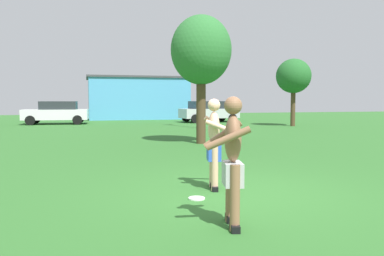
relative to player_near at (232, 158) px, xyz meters
name	(u,v)px	position (x,y,z in m)	size (l,w,h in m)	color
ground_plane	(234,193)	(0.72, 1.75, -0.93)	(80.00, 80.00, 0.00)	#2D6628
player_near	(232,158)	(0.00, 0.00, 0.00)	(0.65, 0.79, 1.74)	black
player_in_blue	(214,141)	(0.47, 2.16, -0.02)	(0.66, 0.73, 1.71)	black
frisbee	(197,198)	(-0.07, 1.49, -0.92)	(0.28, 0.28, 0.03)	white
car_white_near_post	(57,112)	(-3.87, 23.61, -0.10)	(4.41, 2.25, 1.58)	white
car_silver_far_end	(208,111)	(7.00, 23.18, -0.10)	(4.48, 2.44, 1.58)	silver
lamp_post	(199,70)	(4.55, 17.36, 2.51)	(0.60, 0.24, 5.60)	black
outbuilding_behind_lot	(137,98)	(2.56, 30.33, 0.92)	(8.80, 5.84, 3.69)	#4C9ED1
tree_right_field	(201,51)	(2.40, 9.59, 2.60)	(2.32, 2.32, 4.90)	#4C3823
tree_behind_players	(294,77)	(10.91, 17.59, 2.23)	(2.21, 2.21, 4.29)	#4C3823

